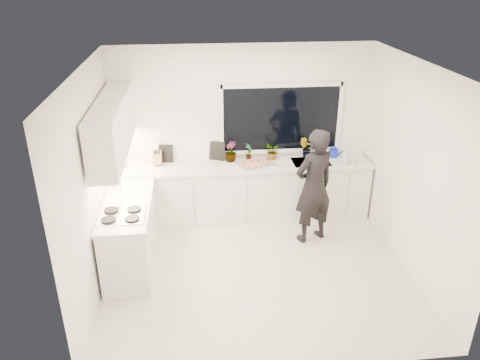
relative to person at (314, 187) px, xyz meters
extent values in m
cube|color=beige|center=(-0.90, -0.69, -0.87)|extent=(4.00, 3.50, 0.02)
cube|color=white|center=(-0.90, 1.07, 0.49)|extent=(4.00, 0.02, 2.70)
cube|color=white|center=(-2.91, -0.69, 0.49)|extent=(0.02, 3.50, 2.70)
cube|color=white|center=(1.11, -0.69, 0.49)|extent=(0.02, 3.50, 2.70)
cube|color=white|center=(-0.90, -0.69, 1.85)|extent=(4.00, 3.50, 0.02)
cube|color=black|center=(-0.30, 1.04, 0.69)|extent=(1.80, 0.02, 1.00)
cube|color=white|center=(-0.90, 0.76, -0.42)|extent=(3.92, 0.58, 0.88)
cube|color=white|center=(-2.57, -0.34, -0.42)|extent=(0.58, 1.60, 0.88)
cube|color=silver|center=(-0.90, 0.75, 0.04)|extent=(3.94, 0.62, 0.04)
cube|color=silver|center=(-2.57, -0.34, 0.04)|extent=(0.62, 1.60, 0.04)
cube|color=white|center=(-2.69, 0.01, 0.99)|extent=(0.34, 2.10, 0.70)
cube|color=silver|center=(0.15, 0.76, 0.01)|extent=(0.58, 0.42, 0.14)
cylinder|color=silver|center=(0.15, 0.96, 0.17)|extent=(0.03, 0.03, 0.22)
cube|color=black|center=(-2.59, -0.69, 0.08)|extent=(0.56, 0.48, 0.03)
imported|color=black|center=(0.00, 0.00, 0.00)|extent=(0.74, 0.62, 1.72)
cube|color=silver|center=(-0.75, 0.73, 0.08)|extent=(0.62, 0.54, 0.03)
cube|color=red|center=(-0.75, 0.73, 0.09)|extent=(0.56, 0.48, 0.01)
cylinder|color=#1528C5|center=(0.55, 0.92, 0.13)|extent=(0.15, 0.15, 0.13)
cylinder|color=silver|center=(-2.75, 0.86, 0.19)|extent=(0.12, 0.12, 0.26)
cube|color=#9E7549|center=(-2.24, 0.90, 0.17)|extent=(0.14, 0.11, 0.22)
cylinder|color=#ADACB0|center=(-2.75, 0.11, 0.14)|extent=(0.17, 0.17, 0.16)
cube|color=black|center=(-2.11, 1.00, 0.20)|extent=(0.22, 0.06, 0.28)
cube|color=black|center=(-1.31, 1.00, 0.21)|extent=(0.24, 0.12, 0.30)
imported|color=#26662D|center=(-1.10, 0.92, 0.22)|extent=(0.25, 0.25, 0.32)
imported|color=#26662D|center=(-0.82, 0.92, 0.20)|extent=(0.16, 0.18, 0.29)
imported|color=#26662D|center=(-0.44, 0.92, 0.20)|extent=(0.26, 0.29, 0.27)
imported|color=#26662D|center=(0.09, 0.92, 0.23)|extent=(0.19, 0.15, 0.33)
imported|color=#D8BF66|center=(0.65, 0.61, 0.20)|extent=(0.14, 0.14, 0.28)
imported|color=#D8BF66|center=(0.79, 0.61, 0.15)|extent=(0.11, 0.11, 0.17)
camera|label=1|loc=(-1.68, -5.85, 2.89)|focal=35.00mm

